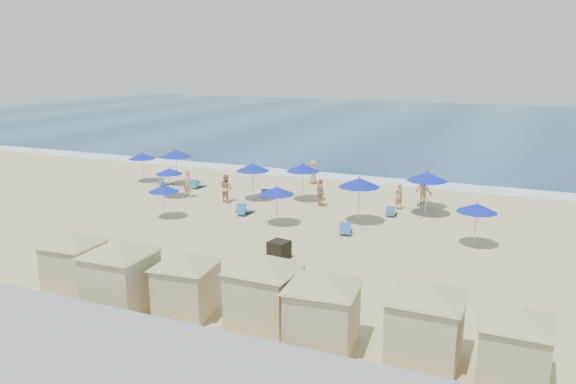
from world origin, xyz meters
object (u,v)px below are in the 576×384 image
Objects in this scene: cabana_6 at (516,336)px; umbrella_3 at (164,189)px; cabana_5 at (426,311)px; umbrella_6 at (277,191)px; umbrella_4 at (253,167)px; beachgoer_3 at (424,190)px; umbrella_1 at (169,171)px; beachgoer_0 at (188,184)px; cabana_3 at (265,281)px; umbrella_2 at (176,154)px; beachgoer_5 at (399,196)px; umbrella_5 at (303,168)px; beachgoer_4 at (313,172)px; umbrella_10 at (477,208)px; cabana_0 at (74,254)px; cabana_1 at (120,265)px; cabana_4 at (323,299)px; beachgoer_1 at (226,188)px; umbrella_9 at (427,176)px; cabana_2 at (186,276)px; beachgoer_2 at (320,193)px; trash_bin at (279,250)px; umbrella_8 at (429,178)px; umbrella_7 at (359,182)px; umbrella_0 at (142,156)px.

cabana_6 is 2.01× the size of umbrella_3.
umbrella_6 is (-10.16, 11.36, 0.33)m from cabana_5.
beachgoer_3 is (10.47, 3.36, -1.25)m from umbrella_4.
beachgoer_0 is at bearing 23.12° from umbrella_1.
cabana_3 is at bearing 177.63° from cabana_6.
umbrella_2 is at bearing 119.74° from umbrella_3.
beachgoer_5 is (14.69, 3.11, -0.97)m from umbrella_1.
cabana_3 is 1.82× the size of umbrella_5.
umbrella_10 is at bearing 44.44° from beachgoer_4.
beachgoer_0 is (-4.33, 14.75, -0.58)m from cabana_0.
cabana_1 is 1.03× the size of cabana_4.
cabana_6 reaches higher than beachgoer_0.
cabana_5 reaches higher than cabana_0.
beachgoer_1 is 0.97× the size of beachgoer_3.
beachgoer_4 is (-1.21, 5.09, -1.32)m from umbrella_5.
beachgoer_3 is (-0.58, 2.63, -1.42)m from umbrella_9.
umbrella_9 is 1.47× the size of beachgoer_0.
cabana_2 reaches higher than beachgoer_2.
trash_bin is at bearing -21.83° from umbrella_3.
umbrella_8 is 12.83m from beachgoer_1.
umbrella_3 is 1.11× the size of beachgoer_1.
umbrella_9 reaches higher than cabana_2.
cabana_6 reaches higher than umbrella_1.
umbrella_10 is at bearing 63.57° from cabana_3.
umbrella_5 is at bearing 96.86° from umbrella_6.
umbrella_9 is at bearing -2.79° from umbrella_5.
cabana_3 is 2.45× the size of beachgoer_3.
cabana_1 is at bearing -13.11° from cabana_0.
umbrella_9 is at bearing 107.87° from cabana_6.
beachgoer_3 is (15.88, 4.94, -0.85)m from umbrella_1.
umbrella_5 is 0.93× the size of umbrella_9.
umbrella_3 is at bearing 118.07° from cabana_1.
umbrella_7 reaches higher than umbrella_6.
cabana_1 is at bearing -61.93° from umbrella_3.
beachgoer_3 is at bearing 26.45° from beachgoer_0.
umbrella_10 is at bearing 141.21° from beachgoer_3.
cabana_3 reaches higher than cabana_2.
cabana_0 is 2.38× the size of beachgoer_2.
beachgoer_4 reaches higher than beachgoer_2.
beachgoer_0 is (-9.75, 14.94, -0.57)m from cabana_2.
umbrella_8 is at bearing -111.04° from beachgoer_2.
cabana_0 is 2.53× the size of beachgoer_5.
umbrella_4 is at bearing -9.55° from umbrella_0.
umbrella_1 reaches higher than beachgoer_4.
umbrella_10 reaches higher than beachgoer_5.
trash_bin is 11.11m from umbrella_5.
cabana_1 is at bearing -172.11° from cabana_3.
cabana_3 is 13.46m from umbrella_7.
cabana_1 is 2.06× the size of umbrella_6.
umbrella_3 is (7.35, -7.55, -0.20)m from umbrella_0.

